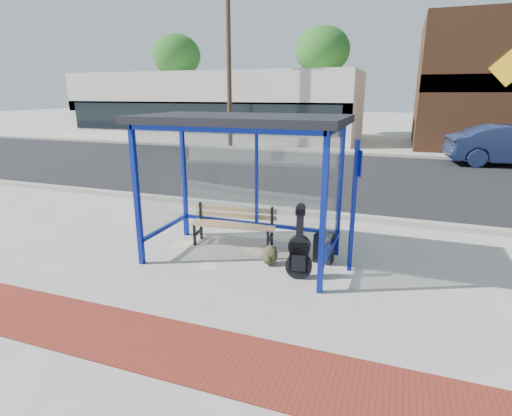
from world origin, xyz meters
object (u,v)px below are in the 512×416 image
at_px(bench, 234,223).
at_px(suitcase, 324,248).
at_px(guitar_bag, 299,253).
at_px(backpack, 270,256).

xyz_separation_m(bench, suitcase, (1.75, -0.28, -0.17)).
height_order(guitar_bag, backpack, guitar_bag).
bearing_deg(backpack, bench, 151.71).
height_order(suitcase, backpack, suitcase).
xyz_separation_m(bench, backpack, (0.92, -0.66, -0.27)).
relative_size(suitcase, backpack, 1.67).
xyz_separation_m(guitar_bag, backpack, (-0.58, 0.34, -0.26)).
height_order(bench, suitcase, bench).
bearing_deg(backpack, guitar_bag, -22.58).
distance_m(suitcase, backpack, 0.92).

